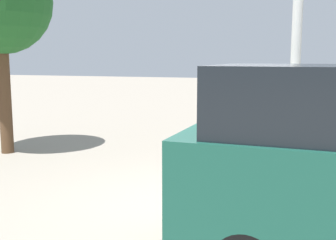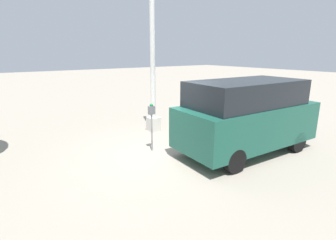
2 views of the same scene
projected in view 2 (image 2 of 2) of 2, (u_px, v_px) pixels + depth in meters
ground_plane at (159, 155)px, 8.03m from camera, size 80.00×80.00×0.00m
parking_meter_near at (152, 116)px, 8.15m from camera, size 0.20×0.12×1.53m
parking_meter_far at (262, 102)px, 11.14m from camera, size 0.20×0.12×1.34m
lamp_post at (153, 77)px, 10.01m from camera, size 0.44×0.44×5.79m
parked_van at (247, 115)px, 7.99m from camera, size 4.57×2.16×2.26m
fire_hydrant at (248, 115)px, 11.42m from camera, size 0.17×0.17×0.84m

